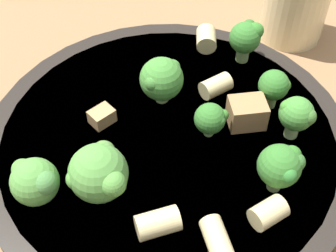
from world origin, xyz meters
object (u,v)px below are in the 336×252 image
pasta_bowl (168,148)px  chicken_chunk_0 (103,115)px  broccoli_floret_0 (99,173)px  broccoli_floret_7 (211,119)px  broccoli_floret_3 (35,181)px  broccoli_floret_6 (281,166)px  rigatoni_3 (216,86)px  broccoli_floret_1 (274,86)px  broccoli_floret_2 (297,115)px  rigatoni_4 (268,213)px  rigatoni_0 (206,39)px  rigatoni_2 (158,223)px  chicken_chunk_1 (247,113)px  rigatoni_1 (217,240)px  broccoli_floret_4 (162,79)px  drinking_glass (296,2)px  broccoli_floret_5 (246,37)px

pasta_bowl → chicken_chunk_0: size_ratio=15.59×
broccoli_floret_0 → broccoli_floret_7: bearing=-130.3°
broccoli_floret_3 → broccoli_floret_6: size_ratio=0.91×
broccoli_floret_0 → rigatoni_3: size_ratio=1.73×
broccoli_floret_1 → broccoli_floret_6: (-0.01, 0.08, 0.00)m
broccoli_floret_2 → broccoli_floret_7: bearing=13.5°
rigatoni_4 → rigatoni_0: bearing=-65.5°
chicken_chunk_0 → rigatoni_4: bearing=157.5°
broccoli_floret_1 → broccoli_floret_2: size_ratio=0.95×
rigatoni_2 → rigatoni_4: size_ratio=1.23×
pasta_bowl → broccoli_floret_3: size_ratio=7.95×
chicken_chunk_1 → rigatoni_1: bearing=89.2°
broccoli_floret_6 → chicken_chunk_0: (0.14, -0.03, -0.02)m
broccoli_floret_4 → broccoli_floret_7: size_ratio=1.39×
broccoli_floret_0 → broccoli_floret_3: 0.04m
broccoli_floret_1 → chicken_chunk_0: size_ratio=1.90×
broccoli_floret_3 → rigatoni_0: bearing=-111.7°
broccoli_floret_4 → rigatoni_0: 0.08m
chicken_chunk_0 → broccoli_floret_0: bearing=109.6°
drinking_glass → broccoli_floret_7: bearing=75.7°
rigatoni_0 → chicken_chunk_1: chicken_chunk_1 is taller
pasta_bowl → rigatoni_2: size_ratio=10.18×
broccoli_floret_3 → broccoli_floret_4: (-0.05, -0.11, 0.00)m
pasta_bowl → broccoli_floret_1: (-0.07, -0.05, 0.04)m
broccoli_floret_4 → broccoli_floret_7: broccoli_floret_4 is taller
broccoli_floret_7 → pasta_bowl: bearing=17.1°
broccoli_floret_4 → chicken_chunk_0: 0.05m
broccoli_floret_1 → broccoli_floret_4: 0.09m
rigatoni_3 → broccoli_floret_4: bearing=24.6°
broccoli_floret_6 → broccoli_floret_5: bearing=-71.8°
broccoli_floret_5 → rigatoni_0: (0.04, -0.01, -0.01)m
broccoli_floret_1 → drinking_glass: bearing=-93.3°
broccoli_floret_2 → chicken_chunk_0: size_ratio=2.00×
broccoli_floret_4 → broccoli_floret_6: bearing=147.7°
broccoli_floret_6 → rigatoni_1: size_ratio=1.33×
rigatoni_1 → chicken_chunk_1: bearing=-90.8°
rigatoni_0 → rigatoni_1: rigatoni_0 is taller
broccoli_floret_1 → chicken_chunk_1: 0.03m
rigatoni_1 → broccoli_floret_3: bearing=-2.2°
rigatoni_2 → rigatoni_3: rigatoni_2 is taller
broccoli_floret_7 → drinking_glass: bearing=-104.3°
rigatoni_1 → chicken_chunk_0: rigatoni_1 is taller
chicken_chunk_0 → broccoli_floret_2: bearing=-171.1°
broccoli_floret_1 → broccoli_floret_5: bearing=-59.6°
pasta_bowl → chicken_chunk_1: (-0.05, -0.03, 0.03)m
broccoli_floret_5 → rigatoni_3: bearing=72.4°
broccoli_floret_5 → rigatoni_2: bearing=81.6°
broccoli_floret_6 → rigatoni_0: bearing=-60.5°
broccoli_floret_3 → rigatoni_0: size_ratio=1.58×
broccoli_floret_5 → rigatoni_3: size_ratio=1.54×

